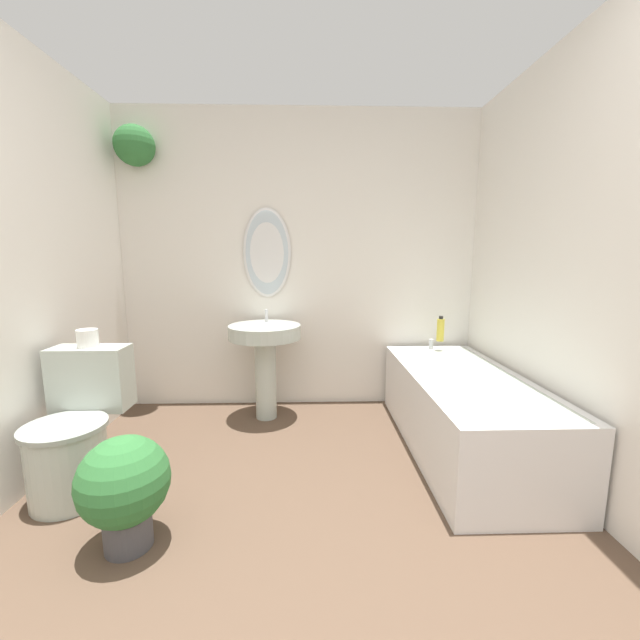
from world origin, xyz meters
TOP-DOWN VIEW (x-y plane):
  - wall_back at (-0.08, 2.73)m, footprint 2.99×0.30m
  - wall_right at (1.46, 1.35)m, footprint 0.06×2.83m
  - toilet at (-1.17, 1.46)m, footprint 0.41×0.58m
  - pedestal_sink at (-0.26, 2.40)m, footprint 0.55×0.55m
  - bathtub at (1.07, 1.85)m, footprint 0.69×1.62m
  - shampoo_bottle at (1.12, 2.49)m, footprint 0.06×0.06m
  - potted_plant at (-0.72, 1.02)m, footprint 0.38×0.38m
  - toilet_paper_roll at (-1.17, 1.65)m, footprint 0.11×0.11m

SIDE VIEW (x-z plane):
  - bathtub at x=1.07m, z-range -0.03..0.56m
  - potted_plant at x=-0.72m, z-range 0.04..0.54m
  - toilet at x=-1.17m, z-range -0.05..0.70m
  - pedestal_sink at x=-0.26m, z-range 0.14..0.97m
  - shampoo_bottle at x=1.12m, z-range 0.57..0.77m
  - toilet_paper_roll at x=-1.17m, z-range 0.75..0.85m
  - wall_right at x=1.46m, z-range 0.00..2.40m
  - wall_back at x=-0.08m, z-range 0.05..2.45m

